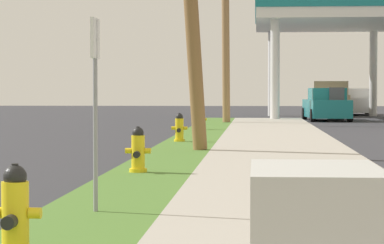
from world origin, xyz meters
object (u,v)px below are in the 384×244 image
object	(u,v)px
fire_hydrant_nearest	(15,216)
fire_hydrant_third	(179,129)
street_sign_post	(95,74)
truck_tan_at_forecourt	(330,100)
fire_hydrant_second	(138,152)
fire_hydrant_fourth	(201,120)
car_teal_by_far_pump	(326,106)
car_white_by_near_pump	(356,103)

from	to	relation	value
fire_hydrant_nearest	fire_hydrant_third	xyz separation A→B (m)	(-0.08, 15.86, 0.00)
street_sign_post	truck_tan_at_forecourt	xyz separation A→B (m)	(5.92, 40.22, -0.72)
fire_hydrant_third	fire_hydrant_second	bearing A→B (deg)	-89.42
fire_hydrant_second	fire_hydrant_fourth	distance (m)	15.76
fire_hydrant_third	car_teal_by_far_pump	world-z (taller)	car_teal_by_far_pump
fire_hydrant_third	car_teal_by_far_pump	size ratio (longest dim) A/B	0.16
fire_hydrant_nearest	car_white_by_near_pump	distance (m)	46.64
fire_hydrant_nearest	fire_hydrant_third	bearing A→B (deg)	90.29
car_white_by_near_pump	fire_hydrant_second	bearing A→B (deg)	-101.48
fire_hydrant_fourth	truck_tan_at_forecourt	bearing A→B (deg)	73.00
fire_hydrant_second	car_white_by_near_pump	world-z (taller)	car_white_by_near_pump
fire_hydrant_second	fire_hydrant_nearest	bearing A→B (deg)	-90.05
car_white_by_near_pump	truck_tan_at_forecourt	xyz separation A→B (m)	(-1.79, -3.13, 0.19)
car_teal_by_far_pump	truck_tan_at_forecourt	bearing A→B (deg)	83.90
fire_hydrant_nearest	fire_hydrant_fourth	size ratio (longest dim) A/B	1.00
truck_tan_at_forecourt	street_sign_post	bearing A→B (deg)	-98.37
fire_hydrant_second	car_white_by_near_pump	distance (m)	39.53
fire_hydrant_third	street_sign_post	bearing A→B (deg)	-88.94
fire_hydrant_nearest	fire_hydrant_second	size ratio (longest dim) A/B	1.00
fire_hydrant_second	fire_hydrant_fourth	xyz separation A→B (m)	(0.01, 15.76, 0.00)
fire_hydrant_nearest	street_sign_post	size ratio (longest dim) A/B	0.35
fire_hydrant_second	truck_tan_at_forecourt	distance (m)	36.13
fire_hydrant_second	truck_tan_at_forecourt	size ratio (longest dim) A/B	0.14
fire_hydrant_nearest	car_white_by_near_pump	xyz separation A→B (m)	(7.88, 45.97, 0.28)
car_white_by_near_pump	car_teal_by_far_pump	bearing A→B (deg)	-103.79
fire_hydrant_nearest	fire_hydrant_third	size ratio (longest dim) A/B	1.00
fire_hydrant_third	fire_hydrant_fourth	size ratio (longest dim) A/B	1.00
fire_hydrant_nearest	car_teal_by_far_pump	size ratio (longest dim) A/B	0.16
fire_hydrant_third	fire_hydrant_fourth	xyz separation A→B (m)	(0.10, 7.13, 0.00)
street_sign_post	truck_tan_at_forecourt	size ratio (longest dim) A/B	0.39
fire_hydrant_fourth	car_white_by_near_pump	size ratio (longest dim) A/B	0.16
fire_hydrant_nearest	car_teal_by_far_pump	world-z (taller)	car_teal_by_far_pump
car_teal_by_far_pump	fire_hydrant_third	bearing A→B (deg)	-105.33
fire_hydrant_third	fire_hydrant_fourth	world-z (taller)	same
fire_hydrant_second	fire_hydrant_third	world-z (taller)	same
fire_hydrant_third	car_white_by_near_pump	xyz separation A→B (m)	(7.96, 30.12, 0.28)
fire_hydrant_nearest	fire_hydrant_second	bearing A→B (deg)	89.95
fire_hydrant_fourth	fire_hydrant_second	bearing A→B (deg)	-90.04
fire_hydrant_nearest	fire_hydrant_fourth	distance (m)	22.99
car_teal_by_far_pump	fire_hydrant_nearest	bearing A→B (deg)	-98.49
fire_hydrant_nearest	fire_hydrant_second	world-z (taller)	same
truck_tan_at_forecourt	car_teal_by_far_pump	bearing A→B (deg)	-96.10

